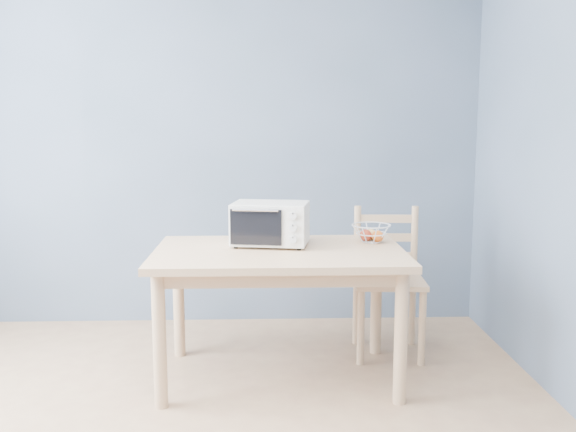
{
  "coord_description": "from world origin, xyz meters",
  "views": [
    {
      "loc": [
        0.47,
        -2.37,
        1.47
      ],
      "look_at": [
        0.6,
        1.23,
        0.93
      ],
      "focal_mm": 40.0,
      "sensor_mm": 36.0,
      "label": 1
    }
  ],
  "objects_px": {
    "dining_table": "(279,267)",
    "dining_chair": "(388,282)",
    "toaster_oven": "(267,223)",
    "fruit_basket": "(371,233)"
  },
  "relations": [
    {
      "from": "dining_table",
      "to": "dining_chair",
      "type": "relative_size",
      "value": 1.52
    },
    {
      "from": "toaster_oven",
      "to": "dining_chair",
      "type": "distance_m",
      "value": 0.91
    },
    {
      "from": "toaster_oven",
      "to": "dining_chair",
      "type": "relative_size",
      "value": 0.51
    },
    {
      "from": "dining_table",
      "to": "fruit_basket",
      "type": "xyz_separation_m",
      "value": [
        0.55,
        0.2,
        0.16
      ]
    },
    {
      "from": "dining_table",
      "to": "dining_chair",
      "type": "height_order",
      "value": "dining_chair"
    },
    {
      "from": "toaster_oven",
      "to": "fruit_basket",
      "type": "relative_size",
      "value": 1.82
    },
    {
      "from": "fruit_basket",
      "to": "dining_chair",
      "type": "bearing_deg",
      "value": 53.25
    },
    {
      "from": "dining_table",
      "to": "fruit_basket",
      "type": "distance_m",
      "value": 0.61
    },
    {
      "from": "toaster_oven",
      "to": "fruit_basket",
      "type": "bearing_deg",
      "value": 17.5
    },
    {
      "from": "toaster_oven",
      "to": "fruit_basket",
      "type": "height_order",
      "value": "toaster_oven"
    }
  ]
}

